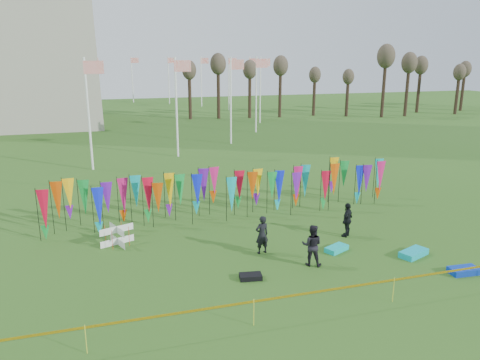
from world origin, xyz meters
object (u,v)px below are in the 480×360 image
object	(u,v)px
kite_bag_teal	(414,253)
person_left	(262,235)
person_mid	(312,245)
person_right	(347,220)
kite_bag_blue	(464,271)
kite_bag_turquoise	(337,249)
box_kite	(117,235)
kite_bag_black	(251,277)

from	to	relation	value
kite_bag_teal	person_left	bearing A→B (deg)	160.59
person_mid	person_right	world-z (taller)	person_mid
kite_bag_blue	person_right	bearing A→B (deg)	117.05
kite_bag_turquoise	person_right	bearing A→B (deg)	48.05
person_mid	kite_bag_turquoise	xyz separation A→B (m)	(1.63, 0.95, -0.74)
box_kite	person_mid	bearing A→B (deg)	-30.62
kite_bag_blue	kite_bag_turquoise	bearing A→B (deg)	137.68
person_mid	person_right	bearing A→B (deg)	-112.74
person_right	kite_bag_teal	world-z (taller)	person_right
person_right	kite_bag_blue	distance (m)	5.34
box_kite	kite_bag_teal	distance (m)	12.71
kite_bag_teal	person_mid	bearing A→B (deg)	174.38
kite_bag_turquoise	person_left	bearing A→B (deg)	167.10
person_right	kite_bag_blue	world-z (taller)	person_right
kite_bag_teal	person_right	bearing A→B (deg)	119.78
kite_bag_black	person_right	bearing A→B (deg)	26.68
box_kite	kite_bag_black	bearing A→B (deg)	-46.06
person_right	kite_bag_blue	xyz separation A→B (m)	(2.41, -4.71, -0.69)
kite_bag_black	kite_bag_teal	distance (m)	7.16
kite_bag_turquoise	kite_bag_blue	size ratio (longest dim) A/B	0.93
box_kite	kite_bag_black	world-z (taller)	box_kite
box_kite	person_left	distance (m)	6.40
person_left	kite_bag_turquoise	xyz separation A→B (m)	(3.14, -0.72, -0.72)
person_left	person_mid	distance (m)	2.25
person_mid	person_right	xyz separation A→B (m)	(2.88, 2.33, -0.04)
person_left	person_mid	bearing A→B (deg)	121.77
person_left	person_right	distance (m)	4.43
box_kite	person_mid	distance (m)	8.51
box_kite	kite_bag_teal	xyz separation A→B (m)	(11.78, -4.77, -0.32)
person_right	kite_bag_turquoise	size ratio (longest dim) A/B	1.53
kite_bag_black	kite_bag_teal	world-z (taller)	kite_bag_teal
box_kite	person_right	world-z (taller)	person_right
person_mid	kite_bag_blue	size ratio (longest dim) A/B	1.50
kite_bag_turquoise	kite_bag_blue	bearing A→B (deg)	-42.32
kite_bag_turquoise	kite_bag_teal	xyz separation A→B (m)	(2.83, -1.39, 0.02)
kite_bag_blue	kite_bag_teal	world-z (taller)	kite_bag_teal
person_left	kite_bag_blue	distance (m)	7.94
kite_bag_blue	kite_bag_teal	xyz separation A→B (m)	(-0.82, 1.94, 0.01)
box_kite	kite_bag_turquoise	xyz separation A→B (m)	(8.95, -3.39, -0.34)
person_right	kite_bag_turquoise	xyz separation A→B (m)	(-1.25, -1.39, -0.70)
kite_bag_turquoise	box_kite	bearing A→B (deg)	159.28
person_right	kite_bag_black	xyz separation A→B (m)	(-5.57, -2.80, -0.71)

